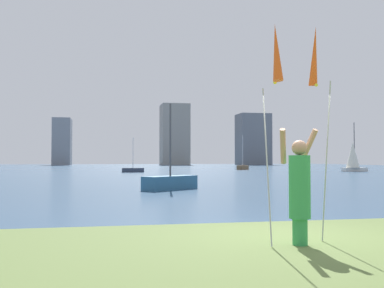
# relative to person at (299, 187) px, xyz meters

# --- Properties ---
(ground) EXTENTS (120.00, 138.00, 0.12)m
(ground) POSITION_rel_person_xyz_m (0.31, 51.66, -1.01)
(ground) COLOR #5B7038
(person) EXTENTS (0.71, 0.52, 1.94)m
(person) POSITION_rel_person_xyz_m (0.00, 0.00, 0.00)
(person) COLOR green
(person) RESTS_ON ground
(kite_flag_left) EXTENTS (0.16, 0.78, 3.58)m
(kite_flag_left) POSITION_rel_person_xyz_m (-0.53, -0.33, 2.05)
(kite_flag_left) COLOR #B2B2B7
(kite_flag_left) RESTS_ON ground
(kite_flag_right) EXTENTS (0.16, 0.73, 3.80)m
(kite_flag_right) POSITION_rel_person_xyz_m (0.53, 0.46, 2.21)
(kite_flag_right) COLOR #B2B2B7
(kite_flag_right) RESTS_ON ground
(sailboat_0) EXTENTS (2.34, 0.69, 3.70)m
(sailboat_0) POSITION_rel_person_xyz_m (0.12, 41.77, -0.68)
(sailboat_0) COLOR #333D51
(sailboat_0) RESTS_ON ground
(sailboat_1) EXTENTS (3.06, 1.63, 5.58)m
(sailboat_1) POSITION_rel_person_xyz_m (24.74, 39.73, 0.69)
(sailboat_1) COLOR silver
(sailboat_1) RESTS_ON ground
(sailboat_5) EXTENTS (1.94, 1.83, 4.59)m
(sailboat_5) POSITION_rel_person_xyz_m (15.23, 50.76, -0.61)
(sailboat_5) COLOR brown
(sailboat_5) RESTS_ON ground
(sailboat_6) EXTENTS (2.84, 2.53, 4.01)m
(sailboat_6) POSITION_rel_person_xyz_m (-0.08, 13.83, -0.60)
(sailboat_6) COLOR #2D6084
(sailboat_6) RESTS_ON ground
(skyline_tower_1) EXTENTS (4.10, 7.92, 11.00)m
(skyline_tower_1) POSITION_rel_person_xyz_m (-12.31, 104.57, 4.55)
(skyline_tower_1) COLOR gray
(skyline_tower_1) RESTS_ON ground
(skyline_tower_2) EXTENTS (6.72, 6.80, 14.95)m
(skyline_tower_2) POSITION_rel_person_xyz_m (14.63, 104.06, 6.52)
(skyline_tower_2) COLOR gray
(skyline_tower_2) RESTS_ON ground
(skyline_tower_3) EXTENTS (7.64, 6.33, 12.59)m
(skyline_tower_3) POSITION_rel_person_xyz_m (33.82, 100.40, 5.34)
(skyline_tower_3) COLOR slate
(skyline_tower_3) RESTS_ON ground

